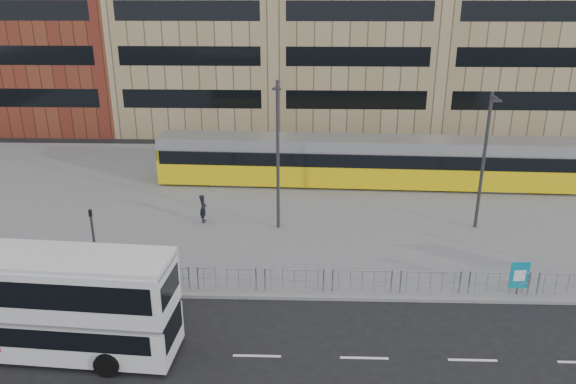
{
  "coord_description": "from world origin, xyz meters",
  "views": [
    {
      "loc": [
        -0.29,
        -21.37,
        13.18
      ],
      "look_at": [
        -1.15,
        6.0,
        2.78
      ],
      "focal_mm": 35.0,
      "sensor_mm": 36.0,
      "label": 1
    }
  ],
  "objects_px": {
    "double_decker_bus": "(37,300)",
    "traffic_light_west": "(93,232)",
    "pedestrian": "(203,208)",
    "lamp_post_west": "(278,151)",
    "lamp_post_east": "(484,156)",
    "tram": "(365,161)",
    "ad_panel": "(519,276)"
  },
  "relations": [
    {
      "from": "tram",
      "to": "pedestrian",
      "type": "distance_m",
      "value": 11.81
    },
    {
      "from": "tram",
      "to": "traffic_light_west",
      "type": "xyz_separation_m",
      "value": [
        -13.9,
        -12.35,
        0.34
      ]
    },
    {
      "from": "ad_panel",
      "to": "tram",
      "type": "bearing_deg",
      "value": 105.49
    },
    {
      "from": "traffic_light_west",
      "to": "double_decker_bus",
      "type": "bearing_deg",
      "value": -99.03
    },
    {
      "from": "ad_panel",
      "to": "traffic_light_west",
      "type": "height_order",
      "value": "traffic_light_west"
    },
    {
      "from": "traffic_light_west",
      "to": "lamp_post_east",
      "type": "xyz_separation_m",
      "value": [
        19.48,
        5.48,
        2.21
      ]
    },
    {
      "from": "pedestrian",
      "to": "lamp_post_west",
      "type": "bearing_deg",
      "value": -105.34
    },
    {
      "from": "double_decker_bus",
      "to": "lamp_post_west",
      "type": "xyz_separation_m",
      "value": [
        8.33,
        11.15,
        2.44
      ]
    },
    {
      "from": "double_decker_bus",
      "to": "traffic_light_west",
      "type": "relative_size",
      "value": 3.33
    },
    {
      "from": "pedestrian",
      "to": "traffic_light_west",
      "type": "distance_m",
      "value": 7.2
    },
    {
      "from": "double_decker_bus",
      "to": "traffic_light_west",
      "type": "bearing_deg",
      "value": 95.07
    },
    {
      "from": "lamp_post_east",
      "to": "tram",
      "type": "bearing_deg",
      "value": 129.07
    },
    {
      "from": "lamp_post_east",
      "to": "double_decker_bus",
      "type": "bearing_deg",
      "value": -149.27
    },
    {
      "from": "double_decker_bus",
      "to": "pedestrian",
      "type": "bearing_deg",
      "value": 75.34
    },
    {
      "from": "lamp_post_west",
      "to": "lamp_post_east",
      "type": "distance_m",
      "value": 11.06
    },
    {
      "from": "tram",
      "to": "lamp_post_west",
      "type": "xyz_separation_m",
      "value": [
        -5.47,
        -7.24,
        2.85
      ]
    },
    {
      "from": "lamp_post_west",
      "to": "lamp_post_east",
      "type": "relative_size",
      "value": 1.08
    },
    {
      "from": "double_decker_bus",
      "to": "tram",
      "type": "distance_m",
      "value": 23.0
    },
    {
      "from": "ad_panel",
      "to": "pedestrian",
      "type": "height_order",
      "value": "pedestrian"
    },
    {
      "from": "double_decker_bus",
      "to": "traffic_light_west",
      "type": "height_order",
      "value": "double_decker_bus"
    },
    {
      "from": "pedestrian",
      "to": "tram",
      "type": "bearing_deg",
      "value": -62.49
    },
    {
      "from": "lamp_post_east",
      "to": "lamp_post_west",
      "type": "bearing_deg",
      "value": -178.07
    },
    {
      "from": "double_decker_bus",
      "to": "traffic_light_west",
      "type": "xyz_separation_m",
      "value": [
        -0.1,
        6.04,
        -0.07
      ]
    },
    {
      "from": "double_decker_bus",
      "to": "pedestrian",
      "type": "xyz_separation_m",
      "value": [
        4.02,
        11.83,
        -1.23
      ]
    },
    {
      "from": "ad_panel",
      "to": "lamp_post_west",
      "type": "height_order",
      "value": "lamp_post_west"
    },
    {
      "from": "double_decker_bus",
      "to": "ad_panel",
      "type": "xyz_separation_m",
      "value": [
        19.19,
        4.38,
        -1.12
      ]
    },
    {
      "from": "ad_panel",
      "to": "pedestrian",
      "type": "xyz_separation_m",
      "value": [
        -15.18,
        7.45,
        -0.1
      ]
    },
    {
      "from": "traffic_light_west",
      "to": "lamp_post_west",
      "type": "bearing_deg",
      "value": 21.18
    },
    {
      "from": "pedestrian",
      "to": "lamp_post_west",
      "type": "height_order",
      "value": "lamp_post_west"
    },
    {
      "from": "ad_panel",
      "to": "traffic_light_west",
      "type": "xyz_separation_m",
      "value": [
        -19.29,
        1.67,
        1.05
      ]
    },
    {
      "from": "pedestrian",
      "to": "lamp_post_east",
      "type": "distance_m",
      "value": 15.73
    },
    {
      "from": "double_decker_bus",
      "to": "pedestrian",
      "type": "relative_size",
      "value": 6.26
    }
  ]
}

